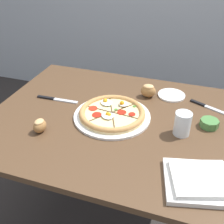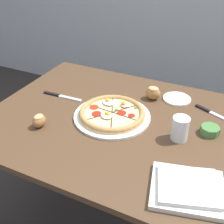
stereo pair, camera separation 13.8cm
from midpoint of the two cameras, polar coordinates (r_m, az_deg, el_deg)
ground_plane at (r=1.93m, az=2.12°, el=-20.44°), size 12.00×12.00×0.00m
dining_table at (r=1.45m, az=2.65°, el=-4.60°), size 1.21×0.98×0.77m
pizza at (r=1.38m, az=2.84°, el=-0.43°), size 0.38×0.38×0.05m
ramekin_bowl at (r=1.37m, az=22.05°, el=-3.52°), size 0.09×0.09×0.04m
napkin_folded at (r=1.08m, az=18.82°, el=-14.62°), size 0.30×0.27×0.04m
bread_piece_near at (r=1.34m, az=-11.78°, el=-1.81°), size 0.06×0.07×0.06m
bread_piece_mid at (r=1.55m, az=10.86°, el=3.80°), size 0.08×0.06×0.07m
knife_main at (r=1.57m, az=-7.74°, el=3.12°), size 0.24×0.03×0.01m
knife_spare at (r=1.53m, az=22.16°, el=-0.28°), size 0.19×0.10×0.01m
water_glass at (r=1.28m, az=16.66°, el=-3.58°), size 0.08×0.08×0.11m
side_saucer at (r=1.59m, az=15.49°, el=2.51°), size 0.15×0.15×0.01m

